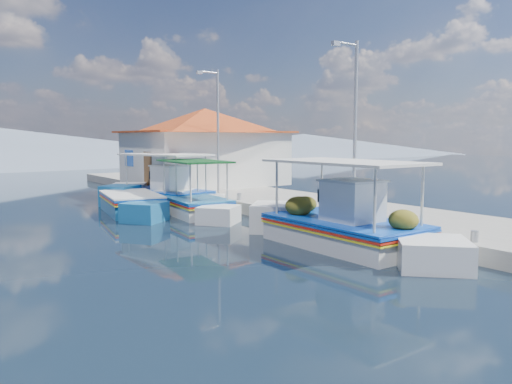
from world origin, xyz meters
TOP-DOWN VIEW (x-y plane):
  - ground at (0.00, 0.00)m, footprint 160.00×160.00m
  - quay at (5.90, 6.00)m, footprint 5.00×44.00m
  - bollards at (3.80, 5.25)m, footprint 0.20×17.20m
  - main_caique at (2.28, 0.31)m, footprint 2.59×8.61m
  - caique_green_canopy at (1.70, 8.30)m, footprint 2.52×6.74m
  - caique_blue_hull at (-0.24, 10.41)m, footprint 2.91×6.94m
  - caique_far at (1.90, 11.36)m, footprint 3.52×7.62m
  - harbor_building at (6.20, 15.00)m, footprint 10.49×10.49m
  - lamp_post_near at (4.51, 2.00)m, footprint 1.21×0.14m
  - lamp_post_far at (4.51, 11.00)m, footprint 1.21×0.14m
  - mountain_ridge at (6.54, 56.00)m, footprint 171.40×96.00m

SIDE VIEW (x-z plane):
  - ground at x=0.00m, z-range 0.00..0.00m
  - quay at x=5.90m, z-range 0.00..0.50m
  - caique_blue_hull at x=-0.24m, z-range -0.29..0.97m
  - caique_green_canopy at x=1.70m, z-range -0.89..1.65m
  - caique_far at x=1.90m, z-range -0.87..1.88m
  - main_caique at x=2.28m, z-range -0.87..1.96m
  - bollards at x=3.80m, z-range 0.50..0.80m
  - mountain_ridge at x=6.54m, z-range -0.71..4.79m
  - harbor_building at x=6.20m, z-range 0.58..4.98m
  - lamp_post_near at x=4.51m, z-range 0.85..6.85m
  - lamp_post_far at x=4.51m, z-range 0.85..6.85m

